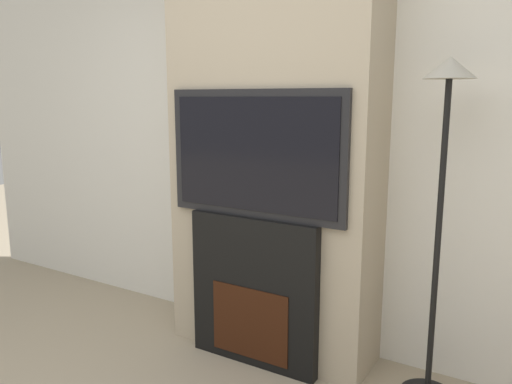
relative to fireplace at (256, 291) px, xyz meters
name	(u,v)px	position (x,y,z in m)	size (l,w,h in m)	color
wall_back	(292,126)	(0.00, 0.43, 0.92)	(6.00, 0.06, 2.70)	silver
chimney_breast	(274,128)	(0.00, 0.20, 0.92)	(1.23, 0.40, 2.70)	tan
fireplace	(256,291)	(0.00, 0.00, 0.00)	(0.79, 0.15, 0.87)	black
television	(256,154)	(0.00, 0.00, 0.79)	(1.08, 0.07, 0.70)	black
floor_lamp	(443,169)	(0.95, 0.14, 0.76)	(0.27, 0.27, 1.70)	black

